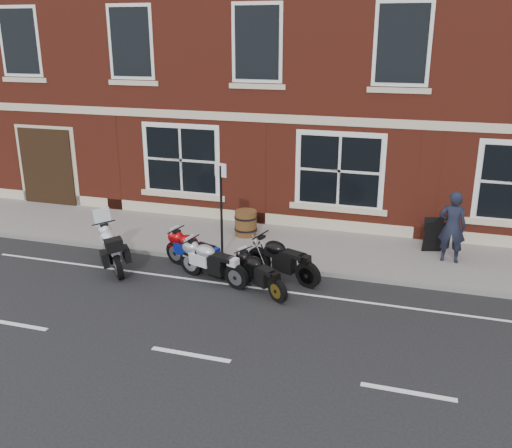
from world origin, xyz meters
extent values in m
plane|color=black|center=(0.00, 0.00, 0.00)|extent=(80.00, 80.00, 0.00)
cube|color=slate|center=(0.00, 3.00, 0.06)|extent=(30.00, 3.00, 0.12)
cube|color=slate|center=(0.00, 1.42, 0.06)|extent=(30.00, 0.16, 0.12)
cube|color=maroon|center=(0.00, 10.50, 6.00)|extent=(24.00, 12.00, 12.00)
cylinder|color=black|center=(-4.03, 0.87, 0.33)|extent=(0.53, 0.59, 0.66)
cylinder|color=black|center=(-3.07, -0.28, 0.33)|extent=(0.53, 0.59, 0.66)
cube|color=black|center=(-3.58, 0.34, 0.68)|extent=(0.72, 0.79, 0.23)
ellipsoid|color=silver|center=(-3.68, 0.45, 0.81)|extent=(0.66, 0.68, 0.33)
cube|color=black|center=(-3.32, 0.02, 0.77)|extent=(0.57, 0.61, 0.10)
cube|color=silver|center=(-4.02, 0.85, 1.19)|extent=(0.36, 0.31, 0.47)
cylinder|color=black|center=(-2.11, 1.03, 0.32)|extent=(0.64, 0.35, 0.64)
cylinder|color=black|center=(-0.76, 0.53, 0.32)|extent=(0.64, 0.35, 0.64)
cube|color=black|center=(-1.48, 0.80, 0.66)|extent=(0.83, 0.50, 0.22)
ellipsoid|color=#A2060B|center=(-1.62, 0.85, 0.78)|extent=(0.65, 0.53, 0.32)
cube|color=black|center=(-1.11, 0.66, 0.74)|extent=(0.60, 0.43, 0.10)
cylinder|color=black|center=(-0.05, 0.42, 0.29)|extent=(0.53, 0.43, 0.58)
cylinder|color=black|center=(1.00, -0.34, 0.29)|extent=(0.53, 0.43, 0.58)
cube|color=black|center=(0.44, 0.06, 0.59)|extent=(0.71, 0.60, 0.20)
ellipsoid|color=black|center=(0.33, 0.14, 0.70)|extent=(0.60, 0.56, 0.29)
cube|color=black|center=(0.73, -0.15, 0.67)|extent=(0.54, 0.48, 0.09)
cylinder|color=black|center=(-1.46, 0.50, 0.32)|extent=(0.64, 0.33, 0.63)
cylinder|color=black|center=(-0.10, 0.04, 0.32)|extent=(0.64, 0.33, 0.63)
cube|color=black|center=(-0.83, 0.29, 0.65)|extent=(0.83, 0.48, 0.22)
ellipsoid|color=#9E9EA2|center=(-0.97, 0.34, 0.77)|extent=(0.64, 0.52, 0.32)
cube|color=black|center=(-0.46, 0.16, 0.73)|extent=(0.60, 0.42, 0.10)
cylinder|color=black|center=(0.11, 1.20, 0.33)|extent=(0.66, 0.38, 0.66)
cylinder|color=black|center=(1.48, 0.63, 0.33)|extent=(0.66, 0.38, 0.66)
cube|color=black|center=(0.75, 0.93, 0.68)|extent=(0.86, 0.54, 0.23)
ellipsoid|color=black|center=(0.61, 0.99, 0.80)|extent=(0.67, 0.56, 0.33)
cube|color=black|center=(1.13, 0.77, 0.76)|extent=(0.63, 0.46, 0.10)
imported|color=black|center=(4.69, 3.03, 1.06)|extent=(0.72, 0.50, 1.88)
cylinder|color=#542916|center=(-0.99, 3.36, 0.49)|extent=(0.64, 0.64, 0.75)
cylinder|color=black|center=(-0.99, 3.36, 0.31)|extent=(0.67, 0.67, 0.05)
cylinder|color=black|center=(-0.99, 3.36, 0.67)|extent=(0.67, 0.67, 0.05)
cylinder|color=black|center=(-1.09, 1.63, 1.35)|extent=(0.07, 0.07, 2.45)
cube|color=silver|center=(-1.09, 1.63, 2.46)|extent=(0.35, 0.13, 0.36)
camera|label=1|loc=(3.97, -11.63, 5.80)|focal=40.00mm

